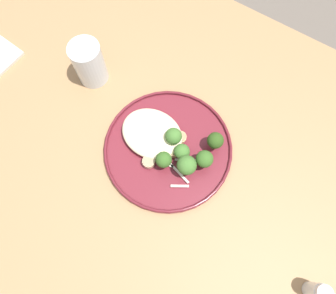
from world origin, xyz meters
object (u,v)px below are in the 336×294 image
(seared_scallop_center_golden, at_px, (134,135))
(seared_scallop_tiny_bay, at_px, (146,145))
(dinner_plate, at_px, (168,149))
(broccoli_floret_center_pile, at_px, (215,141))
(broccoli_floret_rear_charred, at_px, (163,160))
(water_glass, at_px, (90,65))
(broccoli_floret_tall_stalk, at_px, (187,165))
(broccoli_floret_split_head, at_px, (173,136))
(broccoli_floret_beside_noodles, at_px, (204,159))
(seared_scallop_right_edge, at_px, (180,137))
(seared_scallop_tilted_round, at_px, (146,134))
(salt_shaker, at_px, (317,292))
(seared_scallop_left_edge, at_px, (149,162))
(seared_scallop_half_hidden, at_px, (173,149))
(broccoli_floret_right_tilted, at_px, (182,152))

(seared_scallop_center_golden, distance_m, seared_scallop_tiny_bay, 0.04)
(dinner_plate, relative_size, broccoli_floret_center_pile, 5.20)
(broccoli_floret_rear_charred, xyz_separation_m, water_glass, (-0.27, 0.10, 0.00))
(broccoli_floret_tall_stalk, height_order, broccoli_floret_split_head, broccoli_floret_tall_stalk)
(dinner_plate, relative_size, broccoli_floret_beside_noodles, 5.04)
(seared_scallop_right_edge, bearing_deg, dinner_plate, -106.96)
(seared_scallop_tilted_round, height_order, broccoli_floret_center_pile, broccoli_floret_center_pile)
(salt_shaker, bearing_deg, seared_scallop_center_golden, 170.62)
(broccoli_floret_rear_charred, bearing_deg, seared_scallop_tiny_bay, 166.01)
(dinner_plate, bearing_deg, seared_scallop_tiny_bay, -150.92)
(seared_scallop_tilted_round, height_order, broccoli_floret_rear_charred, broccoli_floret_rear_charred)
(seared_scallop_center_golden, height_order, broccoli_floret_beside_noodles, broccoli_floret_beside_noodles)
(broccoli_floret_beside_noodles, relative_size, water_glass, 0.52)
(dinner_plate, height_order, seared_scallop_tiny_bay, seared_scallop_tiny_bay)
(broccoli_floret_split_head, bearing_deg, water_glass, 169.99)
(broccoli_floret_rear_charred, bearing_deg, seared_scallop_center_golden, 167.23)
(seared_scallop_left_edge, xyz_separation_m, broccoli_floret_rear_charred, (0.03, 0.01, 0.02))
(broccoli_floret_tall_stalk, bearing_deg, broccoli_floret_center_pile, 74.42)
(seared_scallop_center_golden, height_order, seared_scallop_tiny_bay, seared_scallop_tiny_bay)
(broccoli_floret_tall_stalk, relative_size, broccoli_floret_beside_noodles, 1.07)
(broccoli_floret_tall_stalk, distance_m, broccoli_floret_center_pile, 0.08)
(seared_scallop_half_hidden, relative_size, seared_scallop_center_golden, 1.18)
(seared_scallop_center_golden, height_order, seared_scallop_right_edge, seared_scallop_center_golden)
(broccoli_floret_right_tilted, relative_size, broccoli_floret_center_pile, 0.85)
(broccoli_floret_tall_stalk, bearing_deg, dinner_plate, 160.02)
(broccoli_floret_rear_charred, height_order, broccoli_floret_center_pile, broccoli_floret_center_pile)
(broccoli_floret_center_pile, distance_m, water_glass, 0.34)
(broccoli_floret_right_tilted, height_order, broccoli_floret_beside_noodles, broccoli_floret_beside_noodles)
(dinner_plate, relative_size, seared_scallop_center_golden, 9.76)
(seared_scallop_tiny_bay, bearing_deg, broccoli_floret_tall_stalk, 1.11)
(seared_scallop_tiny_bay, bearing_deg, seared_scallop_left_edge, -47.46)
(seared_scallop_tilted_round, relative_size, seared_scallop_half_hidden, 0.86)
(broccoli_floret_right_tilted, bearing_deg, broccoli_floret_split_head, 152.38)
(broccoli_floret_tall_stalk, xyz_separation_m, salt_shaker, (0.33, -0.07, -0.02))
(broccoli_floret_center_pile, height_order, water_glass, water_glass)
(broccoli_floret_beside_noodles, bearing_deg, broccoli_floret_rear_charred, -146.22)
(seared_scallop_left_edge, distance_m, broccoli_floret_right_tilted, 0.08)
(seared_scallop_right_edge, distance_m, broccoli_floret_rear_charred, 0.08)
(seared_scallop_center_golden, relative_size, broccoli_floret_tall_stalk, 0.48)
(seared_scallop_tiny_bay, xyz_separation_m, water_glass, (-0.22, 0.09, 0.03))
(salt_shaker, bearing_deg, broccoli_floret_center_pile, 153.61)
(broccoli_floret_rear_charred, distance_m, salt_shaker, 0.39)
(broccoli_floret_right_tilted, bearing_deg, salt_shaker, -15.01)
(seared_scallop_center_golden, bearing_deg, seared_scallop_right_edge, 29.15)
(broccoli_floret_beside_noodles, bearing_deg, broccoli_floret_center_pile, 91.82)
(broccoli_floret_rear_charred, relative_size, salt_shaker, 0.79)
(seared_scallop_tilted_round, distance_m, seared_scallop_center_golden, 0.03)
(seared_scallop_tilted_round, distance_m, broccoli_floret_split_head, 0.07)
(broccoli_floret_center_pile, bearing_deg, broccoli_floret_right_tilted, -129.71)
(seared_scallop_right_edge, relative_size, broccoli_floret_split_head, 0.48)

